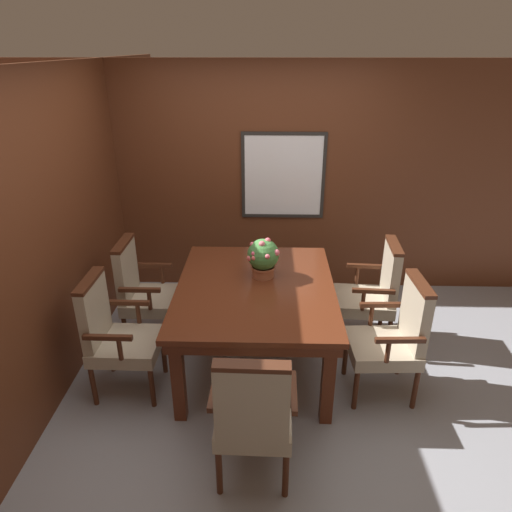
% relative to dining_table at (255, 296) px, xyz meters
% --- Properties ---
extents(ground_plane, '(14.00, 14.00, 0.00)m').
position_rel_dining_table_xyz_m(ground_plane, '(0.02, -0.20, -0.67)').
color(ground_plane, '#93969E').
extents(wall_back, '(7.20, 0.08, 2.45)m').
position_rel_dining_table_xyz_m(wall_back, '(0.02, 1.49, 0.56)').
color(wall_back, '#5B2D19').
rests_on(wall_back, ground_plane).
extents(wall_left, '(0.06, 7.20, 2.45)m').
position_rel_dining_table_xyz_m(wall_left, '(-1.55, -0.20, 0.56)').
color(wall_left, '#5B2D19').
rests_on(wall_left, ground_plane).
extents(dining_table, '(1.29, 1.58, 0.76)m').
position_rel_dining_table_xyz_m(dining_table, '(0.00, 0.00, 0.00)').
color(dining_table, '#562614').
rests_on(dining_table, ground_plane).
extents(chair_left_near, '(0.52, 0.53, 1.00)m').
position_rel_dining_table_xyz_m(chair_left_near, '(-1.08, -0.36, -0.14)').
color(chair_left_near, '#472314').
rests_on(chair_left_near, ground_plane).
extents(chair_head_near, '(0.53, 0.53, 1.00)m').
position_rel_dining_table_xyz_m(chair_head_near, '(0.02, -1.17, -0.14)').
color(chair_head_near, '#472314').
rests_on(chair_head_near, ground_plane).
extents(chair_left_far, '(0.52, 0.52, 1.00)m').
position_rel_dining_table_xyz_m(chair_left_far, '(-1.04, 0.34, -0.14)').
color(chair_left_far, '#472314').
rests_on(chair_left_far, ground_plane).
extents(chair_right_far, '(0.55, 0.54, 1.00)m').
position_rel_dining_table_xyz_m(chair_right_far, '(1.06, 0.37, -0.14)').
color(chair_right_far, '#472314').
rests_on(chair_right_far, ground_plane).
extents(chair_right_near, '(0.54, 0.54, 1.00)m').
position_rel_dining_table_xyz_m(chair_right_near, '(1.08, -0.34, -0.14)').
color(chair_right_near, '#472314').
rests_on(chair_right_near, ground_plane).
extents(potted_plant, '(0.27, 0.27, 0.35)m').
position_rel_dining_table_xyz_m(potted_plant, '(0.06, 0.17, 0.27)').
color(potted_plant, '#9E5638').
rests_on(potted_plant, dining_table).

